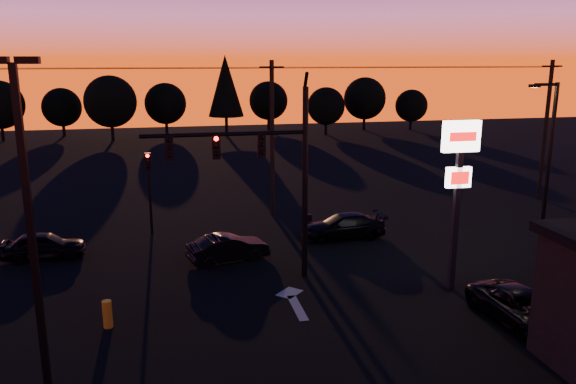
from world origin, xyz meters
name	(u,v)px	position (x,y,z in m)	size (l,w,h in m)	color
ground	(290,321)	(0.00, 0.00, 0.00)	(120.00, 120.00, 0.00)	black
lane_arrow	(294,300)	(0.50, 1.67, 0.01)	(1.20, 3.10, 0.01)	beige
traffic_signal_mast	(267,164)	(-0.10, 3.99, 4.94)	(6.79, 0.52, 8.58)	black
secondary_signal	(149,181)	(-5.00, 11.49, 2.86)	(0.30, 0.31, 4.35)	black
parking_lot_light	(29,212)	(-7.50, -3.00, 5.27)	(1.25, 0.30, 9.14)	black
pylon_sign	(459,169)	(7.00, 1.50, 4.91)	(1.50, 0.28, 6.80)	black
streetlight	(548,158)	(13.91, 5.50, 4.42)	(1.55, 0.35, 8.00)	black
utility_pole_1	(272,138)	(2.00, 14.00, 4.59)	(1.40, 0.26, 9.00)	black
utility_pole_2	(545,130)	(20.00, 14.00, 4.59)	(1.40, 0.26, 9.00)	black
power_wires	(272,68)	(2.00, 14.00, 8.57)	(36.00, 1.22, 0.07)	black
bollard	(107,314)	(-6.27, 0.89, 0.49)	(0.33, 0.33, 0.98)	orange
tree_1	(62,107)	(-16.00, 53.00, 3.43)	(4.54, 4.54, 5.71)	black
tree_2	(110,102)	(-10.00, 48.00, 4.37)	(5.77, 5.78, 7.26)	black
tree_3	(165,104)	(-4.00, 52.00, 3.75)	(4.95, 4.95, 6.22)	black
tree_4	(226,86)	(3.00, 49.00, 5.93)	(4.18, 4.18, 9.50)	black
tree_5	(268,101)	(9.00, 54.00, 3.75)	(4.95, 4.95, 6.22)	black
tree_6	(326,106)	(15.00, 48.00, 3.43)	(4.54, 4.54, 5.71)	black
tree_7	(365,98)	(21.00, 51.00, 4.06)	(5.36, 5.36, 6.74)	black
tree_8	(411,106)	(27.00, 50.00, 3.12)	(4.12, 4.12, 5.19)	black
car_left	(44,246)	(-9.81, 8.68, 0.63)	(1.48, 3.69, 1.26)	black
car_mid	(228,248)	(-1.46, 6.59, 0.61)	(1.30, 3.72, 1.23)	black
car_right	(343,226)	(4.72, 8.68, 0.63)	(1.78, 4.37, 1.27)	black
suv_parked	(523,308)	(7.87, -1.96, 0.61)	(2.02, 4.39, 1.22)	black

